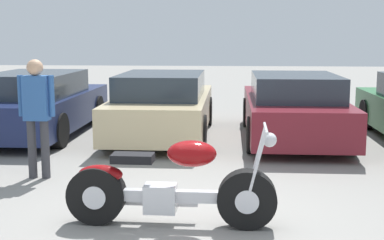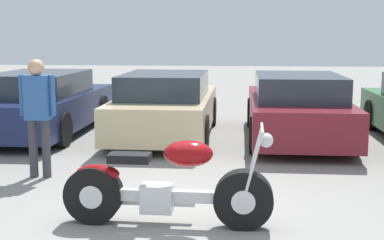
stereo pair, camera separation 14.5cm
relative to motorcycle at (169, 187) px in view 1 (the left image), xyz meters
The scene contains 6 objects.
ground_plane 0.47m from the motorcycle, 42.68° to the left, with size 60.00×60.00×0.00m, color gray.
motorcycle is the anchor object (origin of this frame).
parked_car_navy 6.07m from the motorcycle, 122.36° to the left, with size 1.84×4.42×1.28m.
parked_car_champagne 5.13m from the motorcycle, 97.80° to the left, with size 1.84×4.42×1.28m.
parked_car_maroon 5.28m from the motorcycle, 69.41° to the left, with size 1.84×4.42×1.28m.
person_standing 2.78m from the motorcycle, 139.14° to the left, with size 0.52×0.23×1.68m.
Camera 1 is at (0.49, -5.58, 2.01)m, focal length 50.00 mm.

